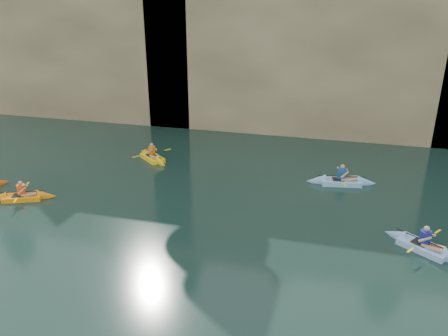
# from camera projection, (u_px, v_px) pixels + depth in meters

# --- Properties ---
(cliff) EXTENTS (70.00, 16.00, 12.00)m
(cliff) POSITION_uv_depth(u_px,v_px,m) (305.00, 34.00, 35.03)
(cliff) COLOR tan
(cliff) RESTS_ON ground
(cliff_slab_west) EXTENTS (26.00, 2.40, 10.56)m
(cliff_slab_west) POSITION_uv_depth(u_px,v_px,m) (32.00, 46.00, 33.41)
(cliff_slab_west) COLOR tan
(cliff_slab_west) RESTS_ON ground
(cliff_slab_center) EXTENTS (24.00, 2.40, 11.40)m
(cliff_slab_center) POSITION_uv_depth(u_px,v_px,m) (325.00, 49.00, 28.02)
(cliff_slab_center) COLOR tan
(cliff_slab_center) RESTS_ON ground
(sea_cave_west) EXTENTS (4.50, 1.00, 4.00)m
(sea_cave_west) POSITION_uv_depth(u_px,v_px,m) (56.00, 91.00, 33.56)
(sea_cave_west) COLOR black
(sea_cave_west) RESTS_ON ground
(sea_cave_center) EXTENTS (3.50, 1.00, 3.20)m
(sea_cave_center) POSITION_uv_depth(u_px,v_px,m) (232.00, 108.00, 30.38)
(sea_cave_center) COLOR black
(sea_cave_center) RESTS_ON ground
(kayaker_orange) EXTENTS (3.08, 2.16, 1.16)m
(kayaker_orange) POSITION_uv_depth(u_px,v_px,m) (23.00, 197.00, 20.44)
(kayaker_orange) COLOR orange
(kayaker_orange) RESTS_ON ground
(kayaker_ltblue_near) EXTENTS (3.06, 2.48, 1.27)m
(kayaker_ltblue_near) POSITION_uv_depth(u_px,v_px,m) (423.00, 247.00, 16.38)
(kayaker_ltblue_near) COLOR #8EBAEE
(kayaker_ltblue_near) RESTS_ON ground
(kayaker_yellow) EXTENTS (2.83, 2.53, 1.25)m
(kayaker_yellow) POSITION_uv_depth(u_px,v_px,m) (152.00, 157.00, 25.34)
(kayaker_yellow) COLOR yellow
(kayaker_yellow) RESTS_ON ground
(kayaker_ltblue_mid) EXTENTS (3.55, 2.56, 1.32)m
(kayaker_ltblue_mid) POSITION_uv_depth(u_px,v_px,m) (341.00, 181.00, 22.08)
(kayaker_ltblue_mid) COLOR #8AC2E7
(kayaker_ltblue_mid) RESTS_ON ground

